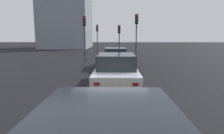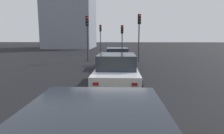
{
  "view_description": "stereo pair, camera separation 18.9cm",
  "coord_description": "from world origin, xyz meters",
  "px_view_note": "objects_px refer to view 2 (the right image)",
  "views": [
    {
      "loc": [
        -7.12,
        -0.16,
        2.34
      ],
      "look_at": [
        0.86,
        -0.04,
        1.09
      ],
      "focal_mm": 30.92,
      "sensor_mm": 36.0,
      "label": 1
    },
    {
      "loc": [
        -7.12,
        -0.35,
        2.34
      ],
      "look_at": [
        0.86,
        -0.04,
        1.09
      ],
      "focal_mm": 30.92,
      "sensor_mm": 36.0,
      "label": 2
    }
  ],
  "objects_px": {
    "car_navy_lead": "(117,58)",
    "traffic_light_near_right": "(87,29)",
    "traffic_light_near_left": "(139,28)",
    "car_silver_second": "(117,71)",
    "traffic_light_far_right": "(122,34)",
    "traffic_light_far_left": "(100,33)"
  },
  "relations": [
    {
      "from": "traffic_light_near_right",
      "to": "traffic_light_far_right",
      "type": "bearing_deg",
      "value": 127.91
    },
    {
      "from": "car_navy_lead",
      "to": "traffic_light_near_right",
      "type": "relative_size",
      "value": 1.09
    },
    {
      "from": "traffic_light_near_left",
      "to": "traffic_light_near_right",
      "type": "distance_m",
      "value": 4.86
    },
    {
      "from": "traffic_light_near_right",
      "to": "traffic_light_far_left",
      "type": "bearing_deg",
      "value": 169.41
    },
    {
      "from": "traffic_light_near_right",
      "to": "traffic_light_far_right",
      "type": "height_order",
      "value": "traffic_light_near_right"
    },
    {
      "from": "traffic_light_far_left",
      "to": "traffic_light_far_right",
      "type": "bearing_deg",
      "value": 21.28
    },
    {
      "from": "car_navy_lead",
      "to": "traffic_light_far_right",
      "type": "height_order",
      "value": "traffic_light_far_right"
    },
    {
      "from": "traffic_light_far_left",
      "to": "traffic_light_far_right",
      "type": "xyz_separation_m",
      "value": [
        -5.12,
        -2.91,
        -0.25
      ]
    },
    {
      "from": "traffic_light_far_left",
      "to": "traffic_light_near_right",
      "type": "bearing_deg",
      "value": -11.07
    },
    {
      "from": "traffic_light_near_left",
      "to": "traffic_light_near_right",
      "type": "xyz_separation_m",
      "value": [
        -0.01,
        4.86,
        -0.11
      ]
    },
    {
      "from": "traffic_light_far_left",
      "to": "traffic_light_far_right",
      "type": "height_order",
      "value": "traffic_light_far_left"
    },
    {
      "from": "car_navy_lead",
      "to": "car_silver_second",
      "type": "height_order",
      "value": "car_silver_second"
    },
    {
      "from": "traffic_light_near_right",
      "to": "traffic_light_far_left",
      "type": "distance_m",
      "value": 8.54
    },
    {
      "from": "car_navy_lead",
      "to": "traffic_light_near_left",
      "type": "distance_m",
      "value": 4.64
    },
    {
      "from": "traffic_light_near_right",
      "to": "traffic_light_far_right",
      "type": "relative_size",
      "value": 1.18
    },
    {
      "from": "car_navy_lead",
      "to": "traffic_light_near_right",
      "type": "xyz_separation_m",
      "value": [
        3.41,
        2.87,
        2.32
      ]
    },
    {
      "from": "traffic_light_far_right",
      "to": "car_silver_second",
      "type": "bearing_deg",
      "value": 4.55
    },
    {
      "from": "traffic_light_far_left",
      "to": "traffic_light_far_right",
      "type": "relative_size",
      "value": 1.1
    },
    {
      "from": "traffic_light_near_left",
      "to": "car_silver_second",
      "type": "bearing_deg",
      "value": -15.05
    },
    {
      "from": "traffic_light_near_left",
      "to": "traffic_light_far_left",
      "type": "distance_m",
      "value": 9.62
    },
    {
      "from": "car_navy_lead",
      "to": "traffic_light_far_right",
      "type": "bearing_deg",
      "value": -5.59
    },
    {
      "from": "car_silver_second",
      "to": "traffic_light_near_right",
      "type": "height_order",
      "value": "traffic_light_near_right"
    }
  ]
}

